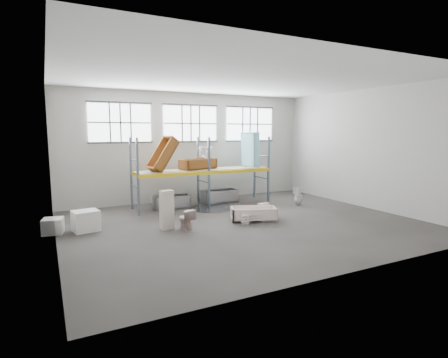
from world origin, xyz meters
TOP-DOWN VIEW (x-y plane):
  - floor at (0.00, 0.00)m, footprint 12.00×10.00m
  - ceiling at (0.00, 0.00)m, footprint 12.00×10.00m
  - wall_back at (0.00, 5.05)m, footprint 12.00×0.10m
  - wall_front at (0.00, -5.05)m, footprint 12.00×0.10m
  - wall_left at (-6.05, 0.00)m, footprint 0.10×10.00m
  - wall_right at (6.05, 0.00)m, footprint 0.10×10.00m
  - window_left at (-3.20, 4.94)m, footprint 2.60×0.04m
  - window_mid at (0.00, 4.94)m, footprint 2.60×0.04m
  - window_right at (3.20, 4.94)m, footprint 2.60×0.04m
  - rack_upright_la at (-3.00, 2.90)m, footprint 0.08×0.08m
  - rack_upright_lb at (-3.00, 4.10)m, footprint 0.08×0.08m
  - rack_upright_ma at (0.00, 2.90)m, footprint 0.08×0.08m
  - rack_upright_mb at (0.00, 4.10)m, footprint 0.08×0.08m
  - rack_upright_ra at (3.00, 2.90)m, footprint 0.08×0.08m
  - rack_upright_rb at (3.00, 4.10)m, footprint 0.08×0.08m
  - rack_beam_front at (0.00, 2.90)m, footprint 6.00×0.10m
  - rack_beam_back at (0.00, 4.10)m, footprint 6.00×0.10m
  - shelf_deck at (0.00, 3.50)m, footprint 5.90×1.10m
  - wet_patch at (0.00, 2.70)m, footprint 1.80×1.80m
  - bathtub_beige at (0.53, 0.17)m, footprint 1.81×1.32m
  - cistern_spare at (1.29, 0.64)m, footprint 0.45×0.27m
  - sink_in_tub at (0.44, 0.55)m, footprint 0.56×0.56m
  - toilet_beige at (-2.12, 0.10)m, footprint 0.50×0.75m
  - cistern_tall at (-2.65, 0.45)m, footprint 0.46×0.34m
  - toilet_white at (3.75, 1.62)m, footprint 0.45×0.44m
  - steel_tub_left at (-1.47, 3.54)m, footprint 1.55×0.82m
  - steel_tub_right at (0.89, 3.73)m, footprint 1.61×0.79m
  - rust_tub_flat at (-0.19, 3.65)m, footprint 1.71×1.11m
  - rust_tub_tilted at (-1.83, 3.47)m, footprint 1.39×0.99m
  - sink_on_shelf at (0.03, 3.30)m, footprint 0.69×0.59m
  - blue_tub_upright at (2.45, 3.62)m, footprint 0.75×0.89m
  - bucket at (0.03, -0.11)m, footprint 0.35×0.35m
  - carton_near at (-5.08, 1.45)m, footprint 0.89×0.80m
  - carton_far at (-6.05, 1.58)m, footprint 0.70×0.70m

SIDE VIEW (x-z plane):
  - floor at x=0.00m, z-range -0.10..0.00m
  - wet_patch at x=0.00m, z-range 0.00..0.00m
  - bucket at x=0.03m, z-range 0.00..0.32m
  - sink_in_tub at x=0.44m, z-range 0.08..0.24m
  - bathtub_beige at x=0.53m, z-range 0.00..0.48m
  - carton_far at x=-6.05m, z-range 0.00..0.49m
  - steel_tub_left at x=-1.47m, z-range 0.00..0.55m
  - cistern_spare at x=1.29m, z-range 0.08..0.48m
  - steel_tub_right at x=0.89m, z-range 0.00..0.58m
  - carton_near at x=-5.08m, z-range 0.00..0.67m
  - toilet_beige at x=-2.12m, z-range 0.00..0.71m
  - toilet_white at x=3.75m, z-range 0.00..0.82m
  - cistern_tall at x=-2.65m, z-range 0.00..1.30m
  - rack_upright_la at x=-3.00m, z-range 0.00..3.00m
  - rack_upright_lb at x=-3.00m, z-range 0.00..3.00m
  - rack_upright_ma at x=0.00m, z-range 0.00..3.00m
  - rack_upright_mb at x=0.00m, z-range 0.00..3.00m
  - rack_upright_ra at x=3.00m, z-range 0.00..3.00m
  - rack_upright_rb at x=3.00m, z-range 0.00..3.00m
  - rack_beam_front at x=0.00m, z-range 1.43..1.57m
  - rack_beam_back at x=0.00m, z-range 1.43..1.57m
  - shelf_deck at x=0.00m, z-range 1.57..1.59m
  - rust_tub_flat at x=-0.19m, z-range 1.60..2.04m
  - sink_on_shelf at x=0.03m, z-range 1.83..2.36m
  - rust_tub_tilted at x=-1.83m, z-range 1.53..3.06m
  - blue_tub_upright at x=2.45m, z-range 1.59..3.20m
  - wall_back at x=0.00m, z-range 0.00..5.00m
  - wall_front at x=0.00m, z-range 0.00..5.00m
  - wall_left at x=-6.05m, z-range 0.00..5.00m
  - wall_right at x=6.05m, z-range 0.00..5.00m
  - window_left at x=-3.20m, z-range 2.80..4.40m
  - window_mid at x=0.00m, z-range 2.80..4.40m
  - window_right at x=3.20m, z-range 2.80..4.40m
  - ceiling at x=0.00m, z-range 5.00..5.10m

